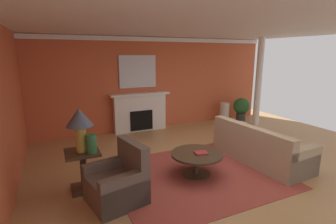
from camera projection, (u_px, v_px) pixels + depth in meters
The scene contains 17 objects.
ground_plane at pixel (216, 167), 5.31m from camera, with size 9.53×9.53×0.00m, color tan.
wall_fireplace at pixel (155, 83), 7.97m from camera, with size 7.93×0.12×2.81m, color #C65633.
ceiling_panel at pixel (213, 26), 4.94m from camera, with size 7.93×7.20×0.06m, color white.
crown_moulding at pixel (155, 39), 7.60m from camera, with size 7.93×0.08×0.12m, color white.
area_rug at pixel (196, 174), 4.99m from camera, with size 3.15×2.68×0.01m, color #993D33.
fireplace at pixel (140, 113), 7.73m from camera, with size 1.80×0.35×1.17m.
mantel_mirror at pixel (138, 72), 7.56m from camera, with size 1.13×0.04×0.95m, color silver.
sofa at pixel (259, 149), 5.53m from camera, with size 1.04×2.16×0.85m.
armchair_near_window at pixel (118, 183), 4.04m from camera, with size 0.95×0.95×0.95m.
coffee_table at pixel (197, 159), 4.91m from camera, with size 1.00×1.00×0.45m.
side_table at pixel (83, 168), 4.37m from camera, with size 0.56×0.56×0.70m.
table_lamp at pixel (80, 122), 4.19m from camera, with size 0.44×0.44×0.75m.
vase_tall_corner at pixel (224, 113), 8.72m from camera, with size 0.32×0.32×0.68m, color beige.
vase_on_side_table at pixel (92, 144), 4.23m from camera, with size 0.17×0.17×0.32m, color #33703D.
book_red_cover at pixel (201, 153), 4.84m from camera, with size 0.24×0.18×0.04m, color maroon.
potted_plant at pixel (241, 108), 8.80m from camera, with size 0.56×0.56×0.83m.
column_white at pixel (258, 83), 8.15m from camera, with size 0.20×0.20×2.81m, color white.
Camera 1 is at (-2.97, -4.04, 2.32)m, focal length 27.17 mm.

